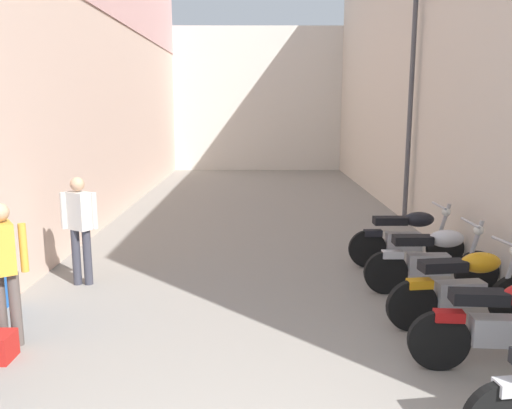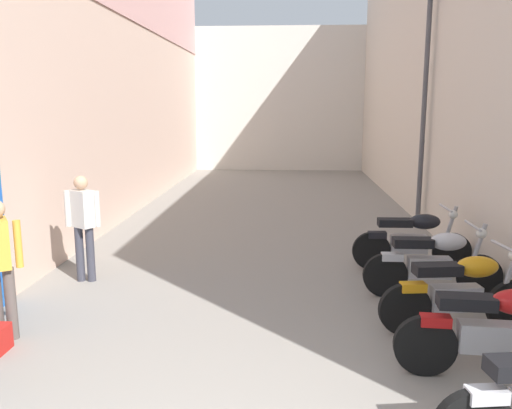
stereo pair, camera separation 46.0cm
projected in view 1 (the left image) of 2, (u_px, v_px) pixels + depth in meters
ground_plane at (262, 241)px, 10.08m from camera, size 34.57×34.57×0.00m
building_left at (99, 34)px, 11.27m from camera, size 0.45×18.57×8.05m
building_right at (424, 40)px, 11.29m from camera, size 0.45×18.57×7.86m
building_far_end at (260, 100)px, 21.63m from camera, size 9.60×2.00×5.56m
motorcycle_second at (510, 324)px, 5.04m from camera, size 1.85×0.58×1.04m
motorcycle_third at (468, 287)px, 6.07m from camera, size 1.84×0.58×1.04m
motorcycle_fourth at (435, 259)px, 7.18m from camera, size 1.85×0.58×1.04m
motorcycle_fifth at (410, 237)px, 8.38m from camera, size 1.85×0.58×1.04m
pedestrian_mid_alley at (7, 263)px, 5.56m from camera, size 0.52×0.39×1.57m
pedestrian_further_down at (82, 222)px, 7.50m from camera, size 0.52×0.35×1.57m
street_lamp at (410, 91)px, 10.86m from camera, size 0.79×0.18×4.89m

